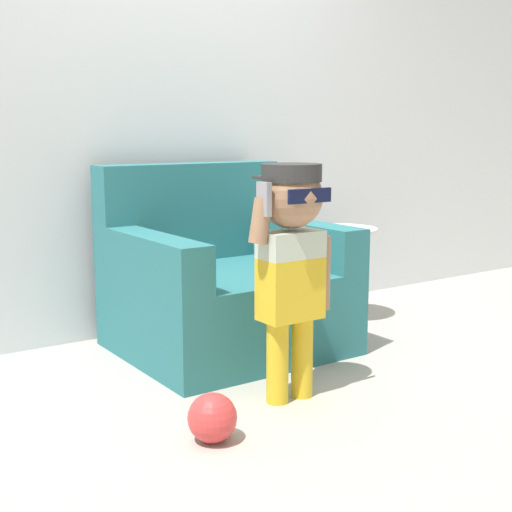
{
  "coord_description": "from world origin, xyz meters",
  "views": [
    {
      "loc": [
        -1.81,
        -2.71,
        1.1
      ],
      "look_at": [
        -0.03,
        -0.12,
        0.54
      ],
      "focal_mm": 50.0,
      "sensor_mm": 36.0,
      "label": 1
    }
  ],
  "objects_px": {
    "person_child": "(291,245)",
    "side_table": "(340,265)",
    "armchair": "(222,287)",
    "toy_ball": "(212,418)"
  },
  "relations": [
    {
      "from": "armchair",
      "to": "side_table",
      "type": "xyz_separation_m",
      "value": [
        0.84,
        0.06,
        0.01
      ]
    },
    {
      "from": "armchair",
      "to": "toy_ball",
      "type": "bearing_deg",
      "value": -123.77
    },
    {
      "from": "person_child",
      "to": "side_table",
      "type": "bearing_deg",
      "value": 39.97
    },
    {
      "from": "armchair",
      "to": "person_child",
      "type": "distance_m",
      "value": 0.86
    },
    {
      "from": "side_table",
      "to": "toy_ball",
      "type": "height_order",
      "value": "side_table"
    },
    {
      "from": "armchair",
      "to": "person_child",
      "type": "relative_size",
      "value": 1.07
    },
    {
      "from": "toy_ball",
      "to": "side_table",
      "type": "bearing_deg",
      "value": 34.29
    },
    {
      "from": "armchair",
      "to": "side_table",
      "type": "relative_size",
      "value": 1.9
    },
    {
      "from": "armchair",
      "to": "person_child",
      "type": "bearing_deg",
      "value": -101.39
    },
    {
      "from": "side_table",
      "to": "toy_ball",
      "type": "relative_size",
      "value": 3.05
    }
  ]
}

